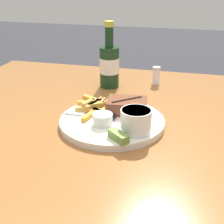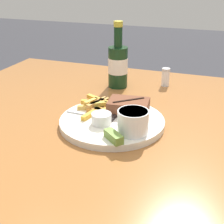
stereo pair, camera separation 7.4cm
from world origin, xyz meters
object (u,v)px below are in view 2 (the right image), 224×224
at_px(steak_portion, 129,106).
at_px(fork_utensil, 87,114).
at_px(pickle_spear, 114,137).
at_px(dinner_plate, 112,122).
at_px(coleslaw_cup, 133,121).
at_px(knife_utensil, 116,113).
at_px(beer_bottle, 118,64).
at_px(salt_shaker, 166,77).
at_px(dipping_sauce_cup, 101,118).

bearing_deg(steak_portion, fork_utensil, -153.18).
distance_m(steak_portion, pickle_spear, 0.16).
height_order(dinner_plate, pickle_spear, pickle_spear).
height_order(coleslaw_cup, pickle_spear, coleslaw_cup).
xyz_separation_m(dinner_plate, knife_utensil, (0.00, 0.03, 0.01)).
bearing_deg(coleslaw_cup, beer_bottle, 114.13).
bearing_deg(knife_utensil, coleslaw_cup, -136.40).
bearing_deg(pickle_spear, dinner_plate, 111.41).
bearing_deg(steak_portion, beer_bottle, 115.12).
relative_size(pickle_spear, fork_utensil, 0.43).
bearing_deg(fork_utensil, salt_shaker, 69.50).
bearing_deg(beer_bottle, dinner_plate, -74.28).
relative_size(dinner_plate, fork_utensil, 2.10).
bearing_deg(pickle_spear, beer_bottle, 107.29).
bearing_deg(dipping_sauce_cup, dinner_plate, 67.32).
bearing_deg(fork_utensil, beer_bottle, 94.11).
bearing_deg(salt_shaker, knife_utensil, -103.09).
distance_m(fork_utensil, salt_shaker, 0.39).
relative_size(pickle_spear, knife_utensil, 0.35).
xyz_separation_m(fork_utensil, knife_utensil, (0.07, 0.03, 0.00)).
bearing_deg(knife_utensil, salt_shaker, -9.24).
height_order(pickle_spear, salt_shaker, salt_shaker).
xyz_separation_m(coleslaw_cup, beer_bottle, (-0.16, 0.35, 0.03)).
bearing_deg(knife_utensil, fork_utensil, 115.99).
xyz_separation_m(pickle_spear, beer_bottle, (-0.13, 0.40, 0.05)).
relative_size(coleslaw_cup, beer_bottle, 0.34).
bearing_deg(fork_utensil, knife_utensil, 24.43).
distance_m(coleslaw_cup, knife_utensil, 0.12).
bearing_deg(beer_bottle, knife_utensil, -72.39).
height_order(steak_portion, beer_bottle, beer_bottle).
xyz_separation_m(dinner_plate, fork_utensil, (-0.07, 0.00, 0.01)).
bearing_deg(knife_utensil, dipping_sauce_cup, 171.28).
bearing_deg(fork_utensil, pickle_spear, -41.45).
xyz_separation_m(pickle_spear, knife_utensil, (-0.04, 0.14, -0.01)).
relative_size(coleslaw_cup, dipping_sauce_cup, 1.48).
relative_size(steak_portion, coleslaw_cup, 1.54).
height_order(coleslaw_cup, knife_utensil, coleslaw_cup).
bearing_deg(coleslaw_cup, pickle_spear, -121.21).
distance_m(dinner_plate, beer_bottle, 0.31).
height_order(steak_portion, dipping_sauce_cup, steak_portion).
height_order(dipping_sauce_cup, knife_utensil, dipping_sauce_cup).
bearing_deg(dipping_sauce_cup, fork_utensil, 145.33).
bearing_deg(dinner_plate, dipping_sauce_cup, -112.68).
bearing_deg(salt_shaker, pickle_spear, -94.10).
relative_size(steak_portion, fork_utensil, 0.88).
height_order(fork_utensil, beer_bottle, beer_bottle).
bearing_deg(steak_portion, dinner_plate, -118.08).
distance_m(steak_portion, beer_bottle, 0.27).
distance_m(steak_portion, salt_shaker, 0.31).
xyz_separation_m(steak_portion, salt_shaker, (0.05, 0.30, -0.00)).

